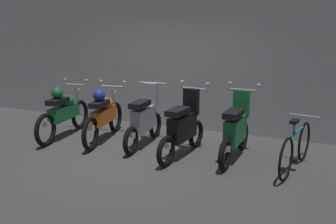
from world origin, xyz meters
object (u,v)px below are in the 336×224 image
motorbike_slot_2 (144,119)px  motorbike_slot_4 (236,130)px  motorbike_slot_1 (104,115)px  motorbike_slot_0 (64,112)px  motorbike_slot_3 (183,127)px  bicycle (296,148)px

motorbike_slot_2 → motorbike_slot_4: size_ratio=1.00×
motorbike_slot_2 → motorbike_slot_4: bearing=-1.8°
motorbike_slot_1 → motorbike_slot_4: motorbike_slot_4 is taller
motorbike_slot_0 → motorbike_slot_2: motorbike_slot_2 is taller
motorbike_slot_0 → motorbike_slot_4: motorbike_slot_4 is taller
motorbike_slot_0 → motorbike_slot_3: motorbike_slot_3 is taller
motorbike_slot_0 → bicycle: motorbike_slot_0 is taller
motorbike_slot_0 → motorbike_slot_1: size_ratio=1.01×
motorbike_slot_3 → motorbike_slot_4: 0.92m
motorbike_slot_2 → motorbike_slot_3: size_ratio=1.00×
motorbike_slot_1 → motorbike_slot_4: 2.69m
motorbike_slot_2 → bicycle: motorbike_slot_2 is taller
motorbike_slot_0 → motorbike_slot_4: size_ratio=1.16×
bicycle → motorbike_slot_1: bearing=177.6°
motorbike_slot_3 → motorbike_slot_4: size_ratio=1.00×
motorbike_slot_0 → motorbike_slot_4: bearing=1.5°
motorbike_slot_3 → motorbike_slot_4: bearing=13.7°
motorbike_slot_1 → motorbike_slot_4: (2.69, -0.02, -0.00)m
motorbike_slot_0 → motorbike_slot_3: bearing=-2.7°
motorbike_slot_3 → bicycle: bearing=2.5°
motorbike_slot_1 → motorbike_slot_4: bearing=-0.5°
motorbike_slot_3 → bicycle: motorbike_slot_3 is taller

